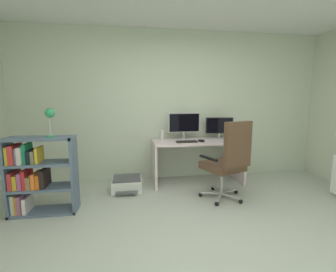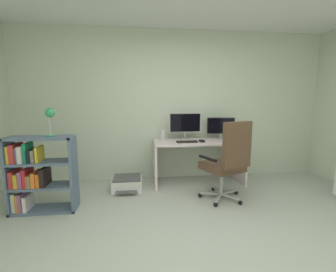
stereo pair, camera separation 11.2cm
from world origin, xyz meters
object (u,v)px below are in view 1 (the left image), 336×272
computer_mouse (201,141)px  desk_lamp (50,116)px  desktop_speaker (162,135)px  printer (127,184)px  monitor_secondary (219,126)px  desk (197,151)px  keyboard (187,142)px  bookshelf (35,175)px  monitor_main (184,124)px  office_chair (228,159)px

computer_mouse → desk_lamp: (-2.09, -0.67, 0.47)m
computer_mouse → desk_lamp: desk_lamp is taller
desktop_speaker → printer: desktop_speaker is taller
monitor_secondary → desk: bearing=-161.2°
keyboard → computer_mouse: size_ratio=3.40×
desk → bookshelf: bearing=-160.5°
monitor_main → printer: 1.39m
monitor_secondary → printer: bearing=-167.9°
office_chair → desk: bearing=104.6°
desktop_speaker → bookshelf: (-1.70, -0.91, -0.33)m
keyboard → office_chair: 0.82m
keyboard → desktop_speaker: 0.45m
monitor_secondary → desk_lamp: size_ratio=1.37×
desk → computer_mouse: size_ratio=15.12×
monitor_main → printer: size_ratio=1.13×
desktop_speaker → desk: bearing=-9.8°
desk_lamp → computer_mouse: bearing=17.7°
desk → monitor_secondary: monitor_secondary is taller
desktop_speaker → computer_mouse: bearing=-21.6°
office_chair → monitor_secondary: bearing=76.8°
desk → office_chair: office_chair is taller
office_chair → monitor_main: bearing=113.1°
desk → printer: size_ratio=3.00×
computer_mouse → office_chair: size_ratio=0.09×
monitor_main → desktop_speaker: bearing=-173.1°
monitor_main → keyboard: monitor_main is taller
desktop_speaker → bookshelf: bookshelf is taller
computer_mouse → bookshelf: bookshelf is taller
keyboard → bookshelf: size_ratio=0.35×
bookshelf → printer: (1.10, 0.61, -0.39)m
monitor_main → printer: monitor_main is taller
desktop_speaker → desk_lamp: size_ratio=0.49×
keyboard → computer_mouse: 0.25m
computer_mouse → desk: bearing=83.7°
desk → office_chair: size_ratio=1.33×
desk → desktop_speaker: desktop_speaker is taller
monitor_main → computer_mouse: bearing=-52.3°
desk → printer: (-1.19, -0.20, -0.44)m
desk → bookshelf: bookshelf is taller
computer_mouse → printer: computer_mouse is taller
keyboard → monitor_main: bearing=83.7°
keyboard → printer: bearing=-178.8°
office_chair → desk_lamp: desk_lamp is taller
computer_mouse → office_chair: bearing=-91.1°
monitor_main → desktop_speaker: monitor_main is taller
desk_lamp → printer: bearing=35.0°
computer_mouse → bookshelf: (-2.32, -0.67, -0.26)m
bookshelf → computer_mouse: bearing=16.1°
desktop_speaker → office_chair: 1.24m
desk_lamp → bookshelf: bearing=179.9°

